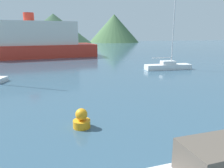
{
  "coord_description": "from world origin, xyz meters",
  "views": [
    {
      "loc": [
        -3.07,
        -0.82,
        4.83
      ],
      "look_at": [
        0.75,
        14.0,
        1.2
      ],
      "focal_mm": 35.0,
      "sensor_mm": 36.0,
      "label": 1
    }
  ],
  "objects": [
    {
      "name": "buoy_marker",
      "position": [
        -1.96,
        9.79,
        0.43
      ],
      "size": [
        0.9,
        0.9,
        1.03
      ],
      "color": "orange",
      "rests_on": "ground_plane"
    },
    {
      "name": "hill_east",
      "position": [
        26.16,
        108.17,
        6.82
      ],
      "size": [
        24.99,
        24.99,
        13.63
      ],
      "color": "#476B42",
      "rests_on": "ground_plane"
    },
    {
      "name": "hill_central",
      "position": [
        -3.13,
        105.2,
        6.55
      ],
      "size": [
        34.28,
        34.28,
        13.1
      ],
      "color": "#38563D",
      "rests_on": "ground_plane"
    },
    {
      "name": "sailboat_inner",
      "position": [
        11.38,
        25.27,
        0.48
      ],
      "size": [
        6.21,
        1.86,
        8.8
      ],
      "rotation": [
        0.0,
        0.0,
        -0.05
      ],
      "color": "white",
      "rests_on": "ground_plane"
    },
    {
      "name": "ferry_distant",
      "position": [
        -7.65,
        45.36,
        3.05
      ],
      "size": [
        25.72,
        11.22,
        8.5
      ],
      "rotation": [
        0.0,
        0.0,
        0.13
      ],
      "color": "red",
      "rests_on": "ground_plane"
    }
  ]
}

